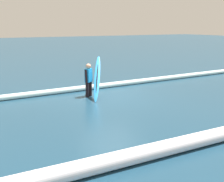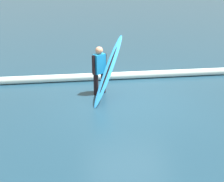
% 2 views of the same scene
% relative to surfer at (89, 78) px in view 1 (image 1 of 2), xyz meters
% --- Properties ---
extents(ground_plane, '(126.50, 126.50, 0.00)m').
position_rel_surfer_xyz_m(ground_plane, '(-0.83, 0.55, -0.80)').
color(ground_plane, navy).
extents(surfer, '(0.44, 0.41, 1.44)m').
position_rel_surfer_xyz_m(surfer, '(0.00, 0.00, 0.00)').
color(surfer, black).
rests_on(surfer, ground_plane).
extents(surfboard, '(1.12, 1.59, 1.72)m').
position_rel_surfer_xyz_m(surfboard, '(-0.24, 0.34, 0.04)').
color(surfboard, '#268CE5').
rests_on(surfboard, ground_plane).
extents(wave_crest_foreground, '(16.24, 0.77, 0.25)m').
position_rel_surfer_xyz_m(wave_crest_foreground, '(-3.25, -1.30, -0.68)').
color(wave_crest_foreground, white).
rests_on(wave_crest_foreground, ground_plane).
extents(wave_crest_midground, '(22.53, 0.60, 0.39)m').
position_rel_surfer_xyz_m(wave_crest_midground, '(-0.67, 6.37, -0.61)').
color(wave_crest_midground, white).
rests_on(wave_crest_midground, ground_plane).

